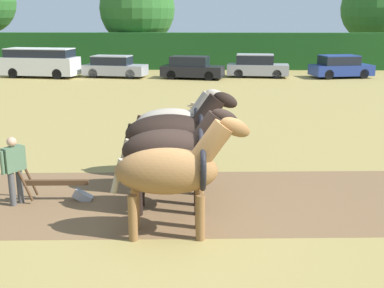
{
  "coord_description": "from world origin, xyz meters",
  "views": [
    {
      "loc": [
        0.41,
        -9.27,
        4.19
      ],
      "look_at": [
        0.11,
        2.33,
        1.1
      ],
      "focal_mm": 45.0,
      "sensor_mm": 36.0,
      "label": 1
    }
  ],
  "objects_px": {
    "draft_horse_trail_left": "(174,134)",
    "tree_center_left": "(137,9)",
    "farmer_at_plow": "(14,166)",
    "farmer_beside_team": "(194,125)",
    "draft_horse_lead_left": "(173,170)",
    "draft_horse_lead_right": "(173,150)",
    "plow": "(62,188)",
    "parked_car_center": "(257,66)",
    "parked_car_left": "(114,67)",
    "parked_car_center_right": "(340,67)",
    "tree_center": "(374,8)",
    "parked_car_center_left": "(192,68)",
    "parked_van": "(40,62)",
    "draft_horse_trail_right": "(175,125)"
  },
  "relations": [
    {
      "from": "draft_horse_trail_right",
      "to": "draft_horse_trail_left",
      "type": "bearing_deg",
      "value": -89.84
    },
    {
      "from": "draft_horse_lead_left",
      "to": "parked_car_left",
      "type": "height_order",
      "value": "draft_horse_lead_left"
    },
    {
      "from": "draft_horse_trail_left",
      "to": "farmer_at_plow",
      "type": "distance_m",
      "value": 3.75
    },
    {
      "from": "parked_van",
      "to": "parked_car_center_right",
      "type": "xyz_separation_m",
      "value": [
        21.04,
        0.3,
        -0.29
      ]
    },
    {
      "from": "draft_horse_trail_right",
      "to": "farmer_at_plow",
      "type": "distance_m",
      "value": 4.17
    },
    {
      "from": "draft_horse_trail_right",
      "to": "parked_car_center",
      "type": "bearing_deg",
      "value": 75.91
    },
    {
      "from": "plow",
      "to": "parked_car_center_right",
      "type": "height_order",
      "value": "parked_car_center_right"
    },
    {
      "from": "tree_center_left",
      "to": "draft_horse_lead_left",
      "type": "distance_m",
      "value": 34.35
    },
    {
      "from": "draft_horse_lead_left",
      "to": "draft_horse_trail_right",
      "type": "bearing_deg",
      "value": 90.16
    },
    {
      "from": "tree_center_left",
      "to": "parked_car_center_left",
      "type": "xyz_separation_m",
      "value": [
        4.9,
        -9.25,
        -4.07
      ]
    },
    {
      "from": "tree_center_left",
      "to": "farmer_beside_team",
      "type": "relative_size",
      "value": 4.85
    },
    {
      "from": "farmer_beside_team",
      "to": "parked_car_center_left",
      "type": "relative_size",
      "value": 0.37
    },
    {
      "from": "parked_car_center_right",
      "to": "farmer_beside_team",
      "type": "bearing_deg",
      "value": -127.76
    },
    {
      "from": "plow",
      "to": "parked_van",
      "type": "bearing_deg",
      "value": 106.92
    },
    {
      "from": "tree_center",
      "to": "draft_horse_lead_left",
      "type": "distance_m",
      "value": 39.44
    },
    {
      "from": "farmer_at_plow",
      "to": "parked_car_center",
      "type": "bearing_deg",
      "value": 105.39
    },
    {
      "from": "draft_horse_lead_right",
      "to": "plow",
      "type": "distance_m",
      "value": 2.89
    },
    {
      "from": "draft_horse_trail_left",
      "to": "parked_car_center",
      "type": "relative_size",
      "value": 0.64
    },
    {
      "from": "tree_center",
      "to": "farmer_beside_team",
      "type": "distance_m",
      "value": 34.3
    },
    {
      "from": "draft_horse_lead_left",
      "to": "tree_center",
      "type": "bearing_deg",
      "value": 63.97
    },
    {
      "from": "draft_horse_lead_left",
      "to": "draft_horse_lead_right",
      "type": "relative_size",
      "value": 1.03
    },
    {
      "from": "draft_horse_lead_right",
      "to": "draft_horse_trail_left",
      "type": "height_order",
      "value": "draft_horse_trail_left"
    },
    {
      "from": "tree_center_left",
      "to": "tree_center",
      "type": "bearing_deg",
      "value": 6.11
    },
    {
      "from": "draft_horse_trail_left",
      "to": "plow",
      "type": "distance_m",
      "value": 2.93
    },
    {
      "from": "parked_car_center_right",
      "to": "parked_car_center",
      "type": "bearing_deg",
      "value": 166.96
    },
    {
      "from": "tree_center",
      "to": "draft_horse_lead_left",
      "type": "xyz_separation_m",
      "value": [
        -15.68,
        -36.02,
        -3.53
      ]
    },
    {
      "from": "farmer_beside_team",
      "to": "parked_car_center",
      "type": "height_order",
      "value": "farmer_beside_team"
    },
    {
      "from": "tree_center",
      "to": "draft_horse_trail_right",
      "type": "height_order",
      "value": "tree_center"
    },
    {
      "from": "draft_horse_lead_left",
      "to": "farmer_beside_team",
      "type": "relative_size",
      "value": 1.66
    },
    {
      "from": "parked_van",
      "to": "farmer_beside_team",
      "type": "bearing_deg",
      "value": -51.35
    },
    {
      "from": "tree_center_left",
      "to": "draft_horse_trail_right",
      "type": "relative_size",
      "value": 3.09
    },
    {
      "from": "draft_horse_trail_right",
      "to": "parked_car_center_right",
      "type": "height_order",
      "value": "draft_horse_trail_right"
    },
    {
      "from": "parked_car_center",
      "to": "farmer_beside_team",
      "type": "bearing_deg",
      "value": -94.79
    },
    {
      "from": "draft_horse_trail_left",
      "to": "tree_center_left",
      "type": "bearing_deg",
      "value": 96.66
    },
    {
      "from": "farmer_beside_team",
      "to": "parked_car_center_left",
      "type": "xyz_separation_m",
      "value": [
        -0.56,
        18.92,
        -0.23
      ]
    },
    {
      "from": "draft_horse_trail_left",
      "to": "parked_car_center_right",
      "type": "bearing_deg",
      "value": 63.41
    },
    {
      "from": "farmer_beside_team",
      "to": "parked_car_left",
      "type": "distance_m",
      "value": 20.43
    },
    {
      "from": "draft_horse_trail_right",
      "to": "parked_car_center_right",
      "type": "xyz_separation_m",
      "value": [
        10.28,
        21.65,
        -0.65
      ]
    },
    {
      "from": "tree_center_left",
      "to": "plow",
      "type": "height_order",
      "value": "tree_center_left"
    },
    {
      "from": "tree_center_left",
      "to": "draft_horse_lead_right",
      "type": "distance_m",
      "value": 33.14
    },
    {
      "from": "draft_horse_lead_right",
      "to": "farmer_beside_team",
      "type": "xyz_separation_m",
      "value": [
        0.35,
        4.39,
        -0.43
      ]
    },
    {
      "from": "farmer_at_plow",
      "to": "parked_car_left",
      "type": "height_order",
      "value": "farmer_at_plow"
    },
    {
      "from": "draft_horse_lead_left",
      "to": "farmer_beside_team",
      "type": "height_order",
      "value": "draft_horse_lead_left"
    },
    {
      "from": "parked_car_left",
      "to": "parked_car_center",
      "type": "relative_size",
      "value": 1.04
    },
    {
      "from": "parked_car_left",
      "to": "parked_car_center_left",
      "type": "bearing_deg",
      "value": 3.38
    },
    {
      "from": "farmer_at_plow",
      "to": "farmer_beside_team",
      "type": "xyz_separation_m",
      "value": [
        3.98,
        4.13,
        0.05
      ]
    },
    {
      "from": "tree_center",
      "to": "draft_horse_lead_left",
      "type": "height_order",
      "value": "tree_center"
    },
    {
      "from": "parked_car_center",
      "to": "parked_van",
      "type": "bearing_deg",
      "value": -171.56
    },
    {
      "from": "draft_horse_lead_right",
      "to": "parked_van",
      "type": "height_order",
      "value": "draft_horse_lead_right"
    },
    {
      "from": "parked_van",
      "to": "parked_car_left",
      "type": "relative_size",
      "value": 1.2
    }
  ]
}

